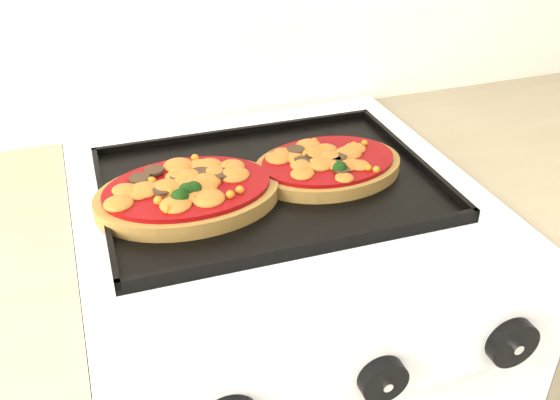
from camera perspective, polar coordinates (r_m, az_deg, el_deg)
name	(u,v)px	position (r m, az deg, el deg)	size (l,w,h in m)	color
stove	(281,400)	(1.23, 0.07, -17.81)	(0.60, 0.60, 0.91)	white
control_panel	(372,367)	(0.74, 8.41, -14.91)	(0.60, 0.02, 0.09)	white
knob_center	(383,379)	(0.73, 9.39, -15.89)	(0.06, 0.06, 0.02)	black
knob_right	(512,343)	(0.81, 20.46, -12.14)	(0.06, 0.06, 0.02)	black
baking_tray	(269,182)	(0.93, -1.02, 1.63)	(0.49, 0.36, 0.02)	black
pizza_left	(188,192)	(0.88, -8.42, 0.77)	(0.26, 0.19, 0.04)	olive
pizza_right	(328,164)	(0.95, 4.40, 3.30)	(0.23, 0.17, 0.03)	olive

